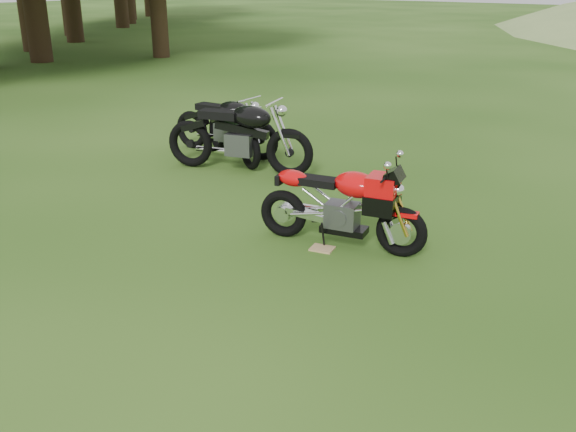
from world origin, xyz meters
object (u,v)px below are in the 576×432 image
Objects in this scene: sport_motorcycle at (341,199)px; vintage_moto_c at (238,133)px; vintage_moto_a at (225,123)px; plywood_board at (322,249)px; vintage_moto_d at (233,129)px.

sport_motorcycle is 0.80× the size of vintage_moto_c.
vintage_moto_a is 0.88× the size of vintage_moto_c.
vintage_moto_d is at bearing 146.81° from plywood_board.
vintage_moto_a is at bearing 147.44° from plywood_board.
plywood_board is at bearing -8.63° from vintage_moto_d.
sport_motorcycle is 3.90m from vintage_moto_a.
vintage_moto_d is (-0.52, 0.45, -0.10)m from vintage_moto_c.
sport_motorcycle reaches higher than plywood_board.
plywood_board is at bearing -126.87° from sport_motorcycle.
vintage_moto_c is at bearing -41.45° from vintage_moto_a.
vintage_moto_c is 1.21× the size of vintage_moto_d.
vintage_moto_c reaches higher than sport_motorcycle.
vintage_moto_d is (-3.03, 1.98, 0.45)m from plywood_board.
sport_motorcycle is at bearing -34.94° from vintage_moto_a.
vintage_moto_a is 1.00m from vintage_moto_c.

